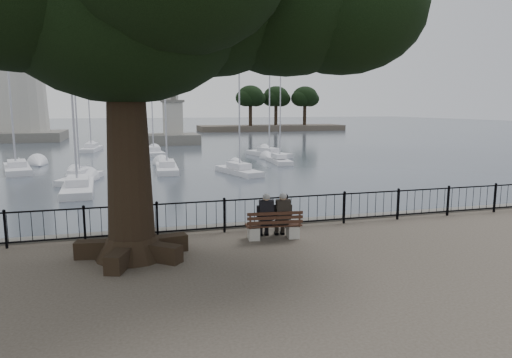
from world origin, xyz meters
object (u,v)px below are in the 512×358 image
object	(u,v)px
person_right	(282,217)
lion_monument	(173,126)
bench	(274,229)
lighthouse	(19,45)
person_left	(266,217)

from	to	relation	value
person_right	lion_monument	size ratio (longest dim) A/B	0.14
bench	lighthouse	size ratio (longest dim) A/B	0.05
person_left	lighthouse	bearing A→B (deg)	106.59
person_right	lion_monument	distance (m)	48.48
person_right	lighthouse	size ratio (longest dim) A/B	0.04
lighthouse	person_left	bearing A→B (deg)	-73.41
lighthouse	lion_monument	distance (m)	25.86
lighthouse	person_right	bearing A→B (deg)	-73.01
bench	person_right	distance (m)	0.43
bench	lion_monument	xyz separation A→B (m)	(1.77, 48.51, 1.09)
person_left	person_right	xyz separation A→B (m)	(0.48, -0.05, 0.00)
person_left	lion_monument	size ratio (longest dim) A/B	0.14
person_left	lion_monument	bearing A→B (deg)	87.65
person_left	bench	bearing A→B (deg)	-28.55
person_right	lion_monument	bearing A→B (deg)	88.22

